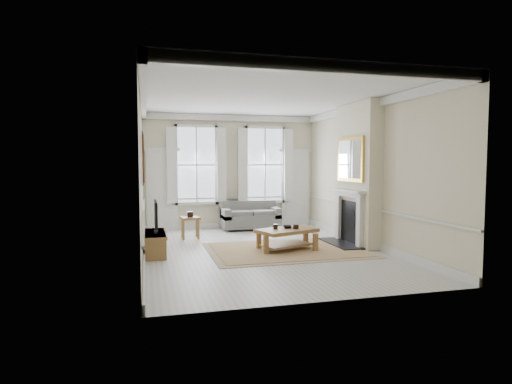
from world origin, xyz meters
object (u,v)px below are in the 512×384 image
object	(u,v)px
sofa	(250,217)
side_table	(190,221)
tv_stand	(155,243)
coffee_table	(287,232)

from	to	relation	value
sofa	side_table	size ratio (longest dim) A/B	3.02
side_table	tv_stand	xyz separation A→B (m)	(-0.93, -1.74, -0.22)
tv_stand	sofa	bearing A→B (deg)	45.64
sofa	side_table	xyz separation A→B (m)	(-1.88, -1.14, 0.10)
coffee_table	side_table	bearing A→B (deg)	114.03
sofa	coffee_table	xyz separation A→B (m)	(0.06, -3.20, 0.06)
tv_stand	side_table	bearing A→B (deg)	61.88
coffee_table	tv_stand	xyz separation A→B (m)	(-2.87, 0.33, -0.17)
sofa	tv_stand	distance (m)	4.02
coffee_table	sofa	bearing A→B (deg)	71.91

